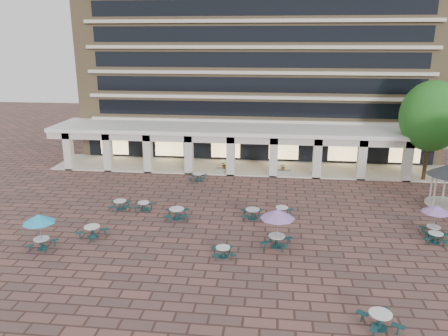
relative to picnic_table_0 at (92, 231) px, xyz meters
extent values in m
plane|color=brown|center=(10.09, 3.08, -0.48)|extent=(120.00, 120.00, 0.00)
cube|color=#907651|center=(10.09, 28.58, 10.52)|extent=(40.00, 15.00, 22.00)
cube|color=beige|center=(10.09, 20.83, 4.02)|extent=(36.80, 0.50, 0.35)
cube|color=black|center=(10.09, 21.06, 5.32)|extent=(35.20, 0.05, 1.60)
cube|color=beige|center=(10.09, 20.83, 6.62)|extent=(36.80, 0.50, 0.35)
cube|color=black|center=(10.09, 21.06, 7.92)|extent=(35.20, 0.05, 1.60)
cube|color=beige|center=(10.09, 20.83, 9.22)|extent=(36.80, 0.50, 0.35)
cube|color=black|center=(10.09, 21.06, 10.52)|extent=(35.20, 0.05, 1.60)
cube|color=beige|center=(10.09, 20.83, 11.82)|extent=(36.80, 0.50, 0.35)
cube|color=black|center=(10.09, 21.06, 13.12)|extent=(35.20, 0.05, 1.60)
cube|color=beige|center=(10.09, 20.83, 14.42)|extent=(36.80, 0.50, 0.35)
cube|color=black|center=(10.09, 21.06, 15.72)|extent=(35.20, 0.05, 1.60)
cube|color=white|center=(10.09, 18.08, 3.72)|extent=(42.00, 6.60, 0.40)
cube|color=beige|center=(10.09, 15.23, 3.27)|extent=(42.00, 0.30, 0.90)
cube|color=black|center=(10.09, 20.78, 1.32)|extent=(38.00, 0.15, 3.20)
cube|color=beige|center=(10.09, 18.08, -0.42)|extent=(42.00, 6.00, 0.12)
cube|color=beige|center=(-8.91, 15.48, 1.52)|extent=(0.80, 0.80, 4.00)
cube|color=beige|center=(-4.69, 15.48, 1.52)|extent=(0.80, 0.80, 4.00)
cube|color=beige|center=(-0.46, 15.48, 1.52)|extent=(0.80, 0.80, 4.00)
cube|color=beige|center=(3.76, 15.48, 1.52)|extent=(0.80, 0.80, 4.00)
cube|color=beige|center=(7.98, 15.48, 1.52)|extent=(0.80, 0.80, 4.00)
cube|color=beige|center=(12.20, 15.48, 1.52)|extent=(0.80, 0.80, 4.00)
cube|color=beige|center=(16.43, 15.48, 1.52)|extent=(0.80, 0.80, 4.00)
cube|color=beige|center=(20.65, 15.48, 1.52)|extent=(0.80, 0.80, 4.00)
cube|color=beige|center=(24.87, 15.48, 1.52)|extent=(0.80, 0.80, 4.00)
cube|color=#FFD88C|center=(-5.91, 20.63, 1.12)|extent=(3.20, 0.08, 2.40)
cube|color=#FFD88C|center=(0.49, 20.63, 1.12)|extent=(3.20, 0.08, 2.40)
cube|color=#FFD88C|center=(6.89, 20.63, 1.12)|extent=(3.20, 0.08, 2.40)
cube|color=#FFD88C|center=(13.29, 20.63, 1.12)|extent=(3.20, 0.08, 2.40)
cube|color=#FFD88C|center=(19.69, 20.63, 1.12)|extent=(3.20, 0.08, 2.40)
cube|color=#FFD88C|center=(26.09, 20.63, 1.12)|extent=(3.20, 0.08, 2.40)
cylinder|color=#13383A|center=(0.00, 0.00, -0.46)|extent=(0.75, 0.75, 0.04)
cylinder|color=#13383A|center=(0.00, 0.00, -0.13)|extent=(0.19, 0.19, 0.71)
cylinder|color=silver|center=(0.00, 0.00, 0.30)|extent=(1.07, 1.07, 0.05)
cube|color=#13383A|center=(0.75, 0.37, -0.01)|extent=(0.66, 0.53, 0.05)
cylinder|color=#13383A|center=(0.75, 0.37, -0.26)|extent=(0.09, 0.09, 0.45)
cube|color=#13383A|center=(-0.37, 0.75, -0.01)|extent=(0.53, 0.66, 0.05)
cylinder|color=#13383A|center=(-0.37, 0.75, -0.26)|extent=(0.09, 0.09, 0.45)
cube|color=#13383A|center=(-0.75, -0.37, -0.01)|extent=(0.66, 0.53, 0.05)
cylinder|color=#13383A|center=(-0.75, -0.37, -0.26)|extent=(0.09, 0.09, 0.45)
cube|color=#13383A|center=(0.37, -0.75, -0.01)|extent=(0.53, 0.66, 0.05)
cylinder|color=#13383A|center=(0.37, -0.75, -0.26)|extent=(0.09, 0.09, 0.45)
cylinder|color=#13383A|center=(9.22, -1.81, -0.46)|extent=(0.62, 0.62, 0.04)
cylinder|color=#13383A|center=(9.22, -1.81, -0.19)|extent=(0.16, 0.16, 0.59)
cylinder|color=silver|center=(9.22, -1.81, 0.17)|extent=(0.89, 0.89, 0.04)
cube|color=#13383A|center=(9.59, -1.22, -0.09)|extent=(0.47, 0.55, 0.04)
cylinder|color=#13383A|center=(9.59, -1.22, -0.29)|extent=(0.07, 0.07, 0.37)
cube|color=#13383A|center=(8.63, -1.44, -0.09)|extent=(0.55, 0.47, 0.04)
cylinder|color=#13383A|center=(8.63, -1.44, -0.29)|extent=(0.07, 0.07, 0.37)
cube|color=#13383A|center=(8.85, -2.40, -0.09)|extent=(0.47, 0.55, 0.04)
cylinder|color=#13383A|center=(8.85, -2.40, -0.29)|extent=(0.07, 0.07, 0.37)
cube|color=#13383A|center=(9.81, -2.18, -0.09)|extent=(0.55, 0.47, 0.04)
cylinder|color=#13383A|center=(9.81, -2.18, -0.29)|extent=(0.07, 0.07, 0.37)
cylinder|color=#13383A|center=(17.34, -7.92, -0.46)|extent=(0.75, 0.75, 0.04)
cylinder|color=#13383A|center=(17.34, -7.92, -0.13)|extent=(0.19, 0.19, 0.71)
cylinder|color=silver|center=(17.34, -7.92, 0.30)|extent=(1.07, 1.07, 0.05)
cube|color=#13383A|center=(17.75, -7.19, -0.01)|extent=(0.55, 0.66, 0.05)
cylinder|color=#13383A|center=(17.75, -7.19, -0.26)|extent=(0.09, 0.09, 0.45)
cube|color=#13383A|center=(16.61, -7.51, -0.01)|extent=(0.66, 0.55, 0.05)
cylinder|color=#13383A|center=(16.61, -7.51, -0.26)|extent=(0.09, 0.09, 0.45)
cube|color=#13383A|center=(16.93, -8.65, -0.01)|extent=(0.55, 0.66, 0.05)
cylinder|color=#13383A|center=(16.93, -8.65, -0.26)|extent=(0.09, 0.09, 0.45)
cube|color=#13383A|center=(18.07, -8.33, -0.01)|extent=(0.66, 0.55, 0.05)
cylinder|color=#13383A|center=(18.07, -8.33, -0.26)|extent=(0.09, 0.09, 0.45)
cylinder|color=#13383A|center=(-2.54, -2.05, -0.46)|extent=(0.69, 0.69, 0.04)
cylinder|color=#13383A|center=(-2.54, -2.05, -0.16)|extent=(0.18, 0.18, 0.65)
cylinder|color=silver|center=(-2.54, -2.05, 0.24)|extent=(0.98, 0.98, 0.05)
cube|color=#13383A|center=(-1.96, -1.56, -0.05)|extent=(0.59, 0.56, 0.05)
cylinder|color=#13383A|center=(-1.96, -1.56, -0.28)|extent=(0.08, 0.08, 0.41)
cube|color=#13383A|center=(-3.04, -1.47, -0.05)|extent=(0.56, 0.59, 0.05)
cylinder|color=#13383A|center=(-3.04, -1.47, -0.28)|extent=(0.08, 0.08, 0.41)
cube|color=#13383A|center=(-3.13, -2.55, -0.05)|extent=(0.59, 0.56, 0.05)
cylinder|color=#13383A|center=(-3.13, -2.55, -0.28)|extent=(0.08, 0.08, 0.41)
cube|color=#13383A|center=(-2.04, -2.64, -0.05)|extent=(0.56, 0.59, 0.05)
cylinder|color=#13383A|center=(-2.04, -2.64, -0.28)|extent=(0.08, 0.08, 0.41)
cylinder|color=gray|center=(-2.54, -2.05, 0.70)|extent=(0.05, 0.05, 2.36)
cone|color=#249FD3|center=(-2.54, -2.05, 1.63)|extent=(2.07, 2.07, 0.54)
cylinder|color=#13383A|center=(0.14, 5.17, -0.46)|extent=(0.70, 0.70, 0.04)
cylinder|color=#13383A|center=(0.14, 5.17, -0.15)|extent=(0.18, 0.18, 0.66)
cylinder|color=silver|center=(0.14, 5.17, 0.24)|extent=(0.99, 0.99, 0.05)
cube|color=#13383A|center=(0.61, 5.79, -0.04)|extent=(0.55, 0.60, 0.05)
cylinder|color=#13383A|center=(0.61, 5.79, -0.27)|extent=(0.08, 0.08, 0.42)
cube|color=#13383A|center=(-0.48, 5.63, -0.04)|extent=(0.60, 0.55, 0.05)
cylinder|color=#13383A|center=(-0.48, 5.63, -0.27)|extent=(0.08, 0.08, 0.42)
cube|color=#13383A|center=(-0.32, 4.55, -0.04)|extent=(0.55, 0.60, 0.05)
cylinder|color=#13383A|center=(-0.32, 4.55, -0.27)|extent=(0.08, 0.08, 0.42)
cube|color=#13383A|center=(0.77, 4.70, -0.04)|extent=(0.60, 0.55, 0.05)
cylinder|color=#13383A|center=(0.77, 4.70, -0.27)|extent=(0.08, 0.08, 0.42)
cylinder|color=#13383A|center=(12.55, -0.04, -0.46)|extent=(0.76, 0.76, 0.04)
cylinder|color=#13383A|center=(12.55, -0.04, -0.12)|extent=(0.20, 0.20, 0.72)
cylinder|color=silver|center=(12.55, -0.04, 0.31)|extent=(1.08, 1.08, 0.05)
cube|color=#13383A|center=(13.29, 0.36, -0.01)|extent=(0.67, 0.55, 0.05)
cylinder|color=#13383A|center=(13.29, 0.36, -0.25)|extent=(0.09, 0.09, 0.46)
cube|color=#13383A|center=(12.15, 0.71, -0.01)|extent=(0.55, 0.67, 0.05)
cylinder|color=#13383A|center=(12.15, 0.71, -0.25)|extent=(0.09, 0.09, 0.46)
cube|color=#13383A|center=(11.80, -0.44, -0.01)|extent=(0.67, 0.55, 0.05)
cylinder|color=#13383A|center=(11.80, -0.44, -0.25)|extent=(0.09, 0.09, 0.46)
cube|color=#13383A|center=(12.94, -0.78, -0.01)|extent=(0.55, 0.67, 0.05)
cylinder|color=#13383A|center=(12.94, -0.78, -0.25)|extent=(0.09, 0.09, 0.46)
cylinder|color=gray|center=(12.55, -0.04, 0.82)|extent=(0.05, 0.05, 2.60)
cone|color=#9068B3|center=(12.55, -0.04, 1.85)|extent=(2.28, 2.28, 0.60)
cylinder|color=#13383A|center=(23.06, 1.79, -0.46)|extent=(0.66, 0.66, 0.04)
cylinder|color=#13383A|center=(23.06, 1.79, -0.17)|extent=(0.17, 0.17, 0.62)
cylinder|color=silver|center=(23.06, 1.79, 0.20)|extent=(0.94, 0.94, 0.05)
cube|color=#13383A|center=(23.70, 2.15, -0.07)|extent=(0.58, 0.48, 0.05)
cylinder|color=#13383A|center=(23.70, 2.15, -0.28)|extent=(0.08, 0.08, 0.39)
cube|color=#13383A|center=(22.70, 2.43, -0.07)|extent=(0.48, 0.58, 0.05)
cylinder|color=#13383A|center=(22.70, 2.43, -0.28)|extent=(0.08, 0.08, 0.39)
cube|color=#13383A|center=(22.42, 1.43, -0.07)|extent=(0.58, 0.48, 0.05)
cylinder|color=#13383A|center=(22.42, 1.43, -0.28)|extent=(0.08, 0.08, 0.39)
cube|color=#13383A|center=(23.42, 1.15, -0.07)|extent=(0.48, 0.58, 0.05)
cylinder|color=#13383A|center=(23.42, 1.15, -0.28)|extent=(0.08, 0.08, 0.39)
cylinder|color=#13383A|center=(2.07, 5.17, -0.46)|extent=(0.64, 0.64, 0.04)
cylinder|color=#13383A|center=(2.07, 5.17, -0.18)|extent=(0.17, 0.17, 0.61)
cylinder|color=silver|center=(2.07, 5.17, 0.19)|extent=(0.92, 0.92, 0.05)
cube|color=#13383A|center=(2.58, 5.68, -0.08)|extent=(0.54, 0.54, 0.05)
cylinder|color=#13383A|center=(2.58, 5.68, -0.29)|extent=(0.07, 0.07, 0.39)
cube|color=#13383A|center=(1.57, 5.67, -0.08)|extent=(0.54, 0.54, 0.05)
cylinder|color=#13383A|center=(1.57, 5.67, -0.29)|extent=(0.07, 0.07, 0.39)
cube|color=#13383A|center=(1.57, 4.66, -0.08)|extent=(0.54, 0.54, 0.05)
cylinder|color=#13383A|center=(1.57, 4.66, -0.29)|extent=(0.07, 0.07, 0.39)
cube|color=#13383A|center=(2.58, 4.67, -0.08)|extent=(0.54, 0.54, 0.05)
cylinder|color=#13383A|center=(2.58, 4.67, -0.29)|extent=(0.07, 0.07, 0.39)
cylinder|color=#13383A|center=(5.06, 3.78, -0.46)|extent=(0.78, 0.78, 0.04)
cylinder|color=#13383A|center=(5.06, 3.78, -0.11)|extent=(0.20, 0.20, 0.74)
cylinder|color=silver|center=(5.06, 3.78, 0.33)|extent=(1.12, 1.12, 0.06)
cube|color=#13383A|center=(5.56, 4.49, 0.01)|extent=(0.61, 0.68, 0.06)
cylinder|color=#13383A|center=(5.56, 4.49, -0.25)|extent=(0.09, 0.09, 0.47)
cube|color=#13383A|center=(4.35, 4.28, 0.01)|extent=(0.68, 0.61, 0.06)
cylinder|color=#13383A|center=(4.35, 4.28, -0.25)|extent=(0.09, 0.09, 0.47)
cube|color=#13383A|center=(4.56, 3.07, 0.01)|extent=(0.61, 0.68, 0.06)
cylinder|color=#13383A|center=(4.56, 3.07, -0.25)|extent=(0.09, 0.09, 0.47)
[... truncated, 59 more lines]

